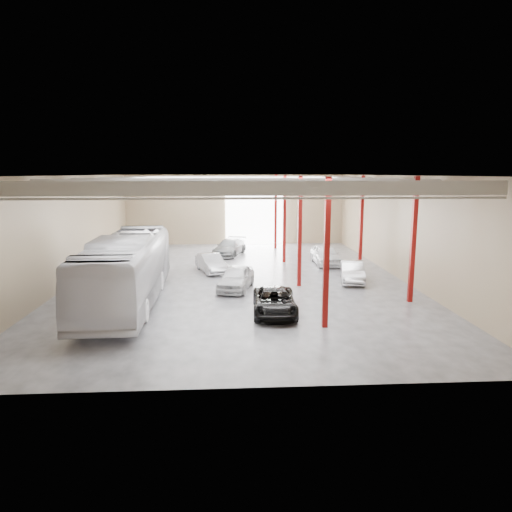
{
  "coord_description": "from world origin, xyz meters",
  "views": [
    {
      "loc": [
        -0.65,
        -30.33,
        7.13
      ],
      "look_at": [
        0.96,
        -3.2,
        2.2
      ],
      "focal_mm": 32.0,
      "sensor_mm": 36.0,
      "label": 1
    }
  ],
  "objects": [
    {
      "name": "coach_bus",
      "position": [
        -6.31,
        -5.25,
        1.9
      ],
      "size": [
        3.55,
        13.74,
        3.81
      ],
      "primitive_type": "imported",
      "rotation": [
        0.0,
        0.0,
        0.03
      ],
      "color": "silver",
      "rests_on": "ground"
    },
    {
      "name": "car_row_b",
      "position": [
        -2.0,
        2.54,
        0.67
      ],
      "size": [
        2.63,
        4.3,
        1.34
      ],
      "primitive_type": "imported",
      "rotation": [
        0.0,
        0.0,
        0.32
      ],
      "color": "#AAAAAE",
      "rests_on": "ground"
    },
    {
      "name": "black_sedan",
      "position": [
        1.64,
        -7.86,
        0.65
      ],
      "size": [
        2.37,
        4.78,
        1.3
      ],
      "primitive_type": "imported",
      "rotation": [
        0.0,
        0.0,
        -0.04
      ],
      "color": "black",
      "rests_on": "ground"
    },
    {
      "name": "car_right_far",
      "position": [
        6.97,
        4.91,
        0.78
      ],
      "size": [
        1.92,
        4.6,
        1.56
      ],
      "primitive_type": "imported",
      "rotation": [
        0.0,
        0.0,
        0.02
      ],
      "color": "white",
      "rests_on": "ground"
    },
    {
      "name": "car_right_near",
      "position": [
        7.52,
        -1.07,
        0.68
      ],
      "size": [
        2.22,
        4.34,
        1.37
      ],
      "primitive_type": "imported",
      "rotation": [
        0.0,
        0.0,
        -0.19
      ],
      "color": "silver",
      "rests_on": "ground"
    },
    {
      "name": "car_row_c",
      "position": [
        -0.62,
        9.48,
        0.71
      ],
      "size": [
        3.43,
        5.26,
        1.42
      ],
      "primitive_type": "imported",
      "rotation": [
        0.0,
        0.0,
        -0.32
      ],
      "color": "slate",
      "rests_on": "ground"
    },
    {
      "name": "depot_shell",
      "position": [
        0.13,
        0.48,
        4.98
      ],
      "size": [
        22.12,
        32.12,
        7.06
      ],
      "color": "#404045",
      "rests_on": "ground"
    },
    {
      "name": "car_row_a",
      "position": [
        -0.25,
        -2.66,
        0.74
      ],
      "size": [
        2.76,
        4.66,
        1.49
      ],
      "primitive_type": "imported",
      "rotation": [
        0.0,
        0.0,
        -0.24
      ],
      "color": "silver",
      "rests_on": "ground"
    }
  ]
}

